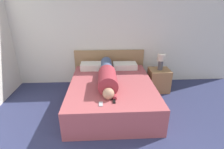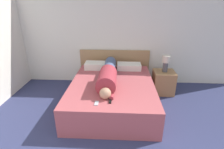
% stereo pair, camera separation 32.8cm
% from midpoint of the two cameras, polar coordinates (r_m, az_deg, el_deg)
% --- Properties ---
extents(wall_back, '(6.32, 0.06, 2.60)m').
position_cam_midpoint_polar(wall_back, '(4.53, -0.95, 13.03)').
color(wall_back, silver).
rests_on(wall_back, ground_plane).
extents(bed, '(1.69, 2.09, 0.52)m').
position_cam_midpoint_polar(bed, '(3.70, -2.68, -6.43)').
color(bed, '#A84C51').
rests_on(bed, ground_plane).
extents(headboard, '(1.81, 0.04, 0.90)m').
position_cam_midpoint_polar(headboard, '(4.68, -2.87, 2.57)').
color(headboard, '#A37A51').
rests_on(headboard, ground_plane).
extents(nightstand, '(0.48, 0.44, 0.55)m').
position_cam_midpoint_polar(nightstand, '(4.41, 12.98, -1.80)').
color(nightstand, olive).
rests_on(nightstand, ground_plane).
extents(table_lamp, '(0.18, 0.18, 0.39)m').
position_cam_midpoint_polar(table_lamp, '(4.23, 13.59, 4.55)').
color(table_lamp, '#4C4C51').
rests_on(table_lamp, nightstand).
extents(person_lying, '(0.36, 1.68, 0.36)m').
position_cam_midpoint_polar(person_lying, '(3.55, -4.19, -0.28)').
color(person_lying, tan).
rests_on(person_lying, bed).
extents(pillow_near_headboard, '(0.60, 0.33, 0.16)m').
position_cam_midpoint_polar(pillow_near_headboard, '(4.32, -8.31, 2.69)').
color(pillow_near_headboard, silver).
rests_on(pillow_near_headboard, bed).
extents(pillow_second, '(0.57, 0.33, 0.14)m').
position_cam_midpoint_polar(pillow_second, '(4.32, 2.05, 2.81)').
color(pillow_second, silver).
rests_on(pillow_second, bed).
extents(tv_remote, '(0.04, 0.15, 0.02)m').
position_cam_midpoint_polar(tv_remote, '(2.94, -2.55, -8.62)').
color(tv_remote, black).
rests_on(tv_remote, bed).
extents(cell_phone, '(0.06, 0.13, 0.01)m').
position_cam_midpoint_polar(cell_phone, '(2.89, -6.97, -9.62)').
color(cell_phone, '#B2B7BC').
rests_on(cell_phone, bed).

